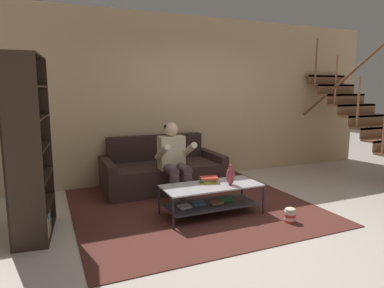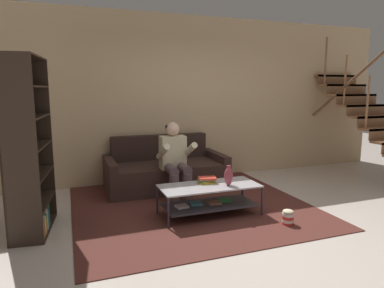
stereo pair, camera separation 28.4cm
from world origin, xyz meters
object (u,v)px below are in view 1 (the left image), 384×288
at_px(person_seated_center, 174,157).
at_px(vase, 230,175).
at_px(popcorn_tub, 290,215).
at_px(coffee_table, 211,195).
at_px(book_stack, 208,180).
at_px(bookshelf, 26,162).
at_px(couch, 162,172).

relative_size(person_seated_center, vase, 4.36).
bearing_deg(popcorn_tub, coffee_table, 140.81).
bearing_deg(book_stack, popcorn_tub, -44.60).
xyz_separation_m(book_stack, bookshelf, (-2.16, 0.13, 0.40)).
xyz_separation_m(couch, coffee_table, (0.19, -1.42, -0.01)).
distance_m(coffee_table, vase, 0.36).
height_order(couch, popcorn_tub, couch).
bearing_deg(bookshelf, vase, -7.90).
height_order(couch, vase, couch).
xyz_separation_m(person_seated_center, bookshelf, (-1.95, -0.61, 0.22)).
bearing_deg(bookshelf, person_seated_center, 17.33).
bearing_deg(book_stack, bookshelf, 176.54).
height_order(vase, popcorn_tub, vase).
bearing_deg(coffee_table, couch, 97.57).
height_order(person_seated_center, bookshelf, bookshelf).
bearing_deg(vase, coffee_table, 160.49).
height_order(couch, coffee_table, couch).
relative_size(couch, popcorn_tub, 9.97).
height_order(coffee_table, bookshelf, bookshelf).
bearing_deg(vase, bookshelf, 172.10).
bearing_deg(bookshelf, coffee_table, -6.56).
height_order(bookshelf, popcorn_tub, bookshelf).
xyz_separation_m(couch, bookshelf, (-1.95, -1.17, 0.56)).
relative_size(couch, person_seated_center, 1.69).
xyz_separation_m(coffee_table, popcorn_tub, (0.77, -0.63, -0.17)).
xyz_separation_m(bookshelf, popcorn_tub, (2.91, -0.88, -0.74)).
height_order(book_stack, popcorn_tub, book_stack).
bearing_deg(couch, coffee_table, -82.43).
distance_m(vase, popcorn_tub, 0.88).
distance_m(couch, person_seated_center, 0.66).
distance_m(vase, bookshelf, 2.42).
height_order(person_seated_center, book_stack, person_seated_center).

